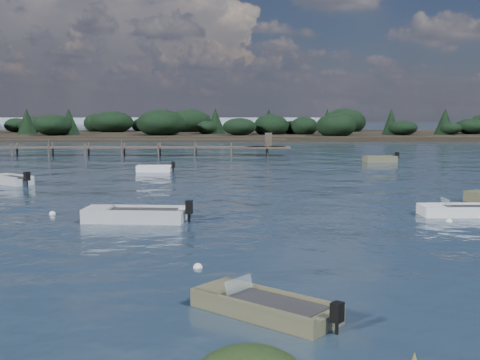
{
  "coord_description": "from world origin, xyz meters",
  "views": [
    {
      "loc": [
        -0.23,
        -23.13,
        5.27
      ],
      "look_at": [
        0.22,
        14.0,
        1.0
      ],
      "focal_mm": 45.0,
      "sensor_mm": 36.0,
      "label": 1
    }
  ],
  "objects_px": {
    "tender_far_grey_b": "(380,160)",
    "jetty": "(51,147)",
    "tender_far_grey": "(11,182)",
    "tender_far_white": "(154,170)",
    "dinghy_mid_white_a": "(464,213)",
    "dinghy_mid_grey": "(135,218)",
    "dinghy_near_olive": "(264,309)"
  },
  "relations": [
    {
      "from": "dinghy_mid_grey",
      "to": "tender_far_grey_b",
      "type": "distance_m",
      "value": 38.85
    },
    {
      "from": "dinghy_near_olive",
      "to": "dinghy_mid_grey",
      "type": "xyz_separation_m",
      "value": [
        -5.53,
        13.4,
        0.04
      ]
    },
    {
      "from": "tender_far_grey",
      "to": "dinghy_mid_white_a",
      "type": "bearing_deg",
      "value": -25.97
    },
    {
      "from": "tender_far_grey",
      "to": "jetty",
      "type": "xyz_separation_m",
      "value": [
        -5.44,
        27.64,
        0.8
      ]
    },
    {
      "from": "tender_far_grey_b",
      "to": "jetty",
      "type": "bearing_deg",
      "value": 165.85
    },
    {
      "from": "dinghy_mid_white_a",
      "to": "jetty",
      "type": "xyz_separation_m",
      "value": [
        -33.26,
        41.2,
        0.84
      ]
    },
    {
      "from": "tender_far_white",
      "to": "dinghy_mid_white_a",
      "type": "relative_size",
      "value": 0.69
    },
    {
      "from": "tender_far_grey",
      "to": "dinghy_mid_white_a",
      "type": "distance_m",
      "value": 30.95
    },
    {
      "from": "tender_far_white",
      "to": "tender_far_grey",
      "type": "distance_m",
      "value": 12.63
    },
    {
      "from": "tender_far_white",
      "to": "dinghy_mid_white_a",
      "type": "height_order",
      "value": "dinghy_mid_white_a"
    },
    {
      "from": "tender_far_grey_b",
      "to": "tender_far_white",
      "type": "bearing_deg",
      "value": -156.26
    },
    {
      "from": "dinghy_mid_white_a",
      "to": "tender_far_grey",
      "type": "bearing_deg",
      "value": 154.03
    },
    {
      "from": "tender_far_grey_b",
      "to": "jetty",
      "type": "relative_size",
      "value": 0.06
    },
    {
      "from": "tender_far_white",
      "to": "jetty",
      "type": "relative_size",
      "value": 0.05
    },
    {
      "from": "tender_far_grey",
      "to": "jetty",
      "type": "height_order",
      "value": "jetty"
    },
    {
      "from": "dinghy_mid_grey",
      "to": "tender_far_grey",
      "type": "distance_m",
      "value": 18.77
    },
    {
      "from": "tender_far_grey",
      "to": "jetty",
      "type": "distance_m",
      "value": 28.19
    },
    {
      "from": "dinghy_mid_grey",
      "to": "jetty",
      "type": "height_order",
      "value": "jetty"
    },
    {
      "from": "tender_far_white",
      "to": "tender_far_grey",
      "type": "xyz_separation_m",
      "value": [
        -9.22,
        -8.64,
        0.02
      ]
    },
    {
      "from": "dinghy_near_olive",
      "to": "tender_far_grey",
      "type": "bearing_deg",
      "value": 120.78
    },
    {
      "from": "tender_far_grey_b",
      "to": "jetty",
      "type": "distance_m",
      "value": 37.95
    },
    {
      "from": "dinghy_mid_white_a",
      "to": "jetty",
      "type": "bearing_deg",
      "value": 128.91
    },
    {
      "from": "jetty",
      "to": "dinghy_mid_white_a",
      "type": "bearing_deg",
      "value": -51.09
    },
    {
      "from": "tender_far_white",
      "to": "dinghy_near_olive",
      "type": "distance_m",
      "value": 37.76
    },
    {
      "from": "jetty",
      "to": "tender_far_white",
      "type": "bearing_deg",
      "value": -52.36
    },
    {
      "from": "tender_far_white",
      "to": "dinghy_near_olive",
      "type": "relative_size",
      "value": 0.84
    },
    {
      "from": "dinghy_mid_grey",
      "to": "jetty",
      "type": "bearing_deg",
      "value": 111.52
    },
    {
      "from": "dinghy_mid_white_a",
      "to": "dinghy_near_olive",
      "type": "bearing_deg",
      "value": -126.5
    },
    {
      "from": "dinghy_near_olive",
      "to": "dinghy_mid_grey",
      "type": "bearing_deg",
      "value": 112.42
    },
    {
      "from": "dinghy_mid_grey",
      "to": "tender_far_white",
      "type": "bearing_deg",
      "value": 95.18
    },
    {
      "from": "tender_far_grey",
      "to": "tender_far_grey_b",
      "type": "xyz_separation_m",
      "value": [
        31.35,
        18.37,
        0.0
      ]
    },
    {
      "from": "tender_far_white",
      "to": "dinghy_mid_white_a",
      "type": "bearing_deg",
      "value": -50.03
    }
  ]
}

